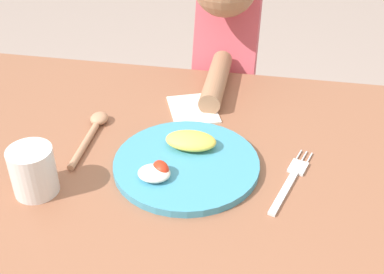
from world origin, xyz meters
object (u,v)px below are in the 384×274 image
(plate, at_px, (184,162))
(spoon, at_px, (93,130))
(fork, at_px, (291,180))
(person, at_px, (224,110))
(drinking_cup, at_px, (33,171))

(plate, height_order, spoon, plate)
(fork, distance_m, spoon, 0.42)
(plate, xyz_separation_m, fork, (0.20, -0.01, -0.01))
(fork, bearing_deg, spoon, 95.96)
(fork, xyz_separation_m, person, (-0.18, 0.52, -0.18))
(fork, height_order, spoon, spoon)
(plate, relative_size, drinking_cup, 3.08)
(plate, relative_size, fork, 1.40)
(fork, xyz_separation_m, spoon, (-0.41, 0.08, 0.01))
(plate, distance_m, person, 0.54)
(plate, distance_m, fork, 0.20)
(plate, distance_m, spoon, 0.22)
(plate, xyz_separation_m, spoon, (-0.21, 0.07, -0.00))
(fork, xyz_separation_m, drinking_cup, (-0.45, -0.11, 0.04))
(spoon, bearing_deg, fork, -101.69)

